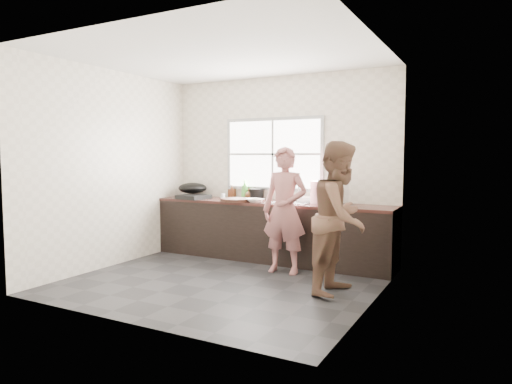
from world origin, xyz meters
The scene contains 30 objects.
floor centered at (0.00, 0.00, -0.01)m, with size 3.60×3.20×0.01m, color #29292C.
ceiling centered at (0.00, 0.00, 2.71)m, with size 3.60×3.20×0.01m, color silver.
wall_back centered at (0.00, 1.60, 1.35)m, with size 3.60×0.01×2.70m, color silver.
wall_left centered at (-1.80, 0.00, 1.35)m, with size 0.01×3.20×2.70m, color beige.
wall_right centered at (1.80, 0.00, 1.35)m, with size 0.01×3.20×2.70m, color silver.
wall_front centered at (0.00, -1.60, 1.35)m, with size 3.60×0.01×2.70m, color beige.
cabinet centered at (0.00, 1.29, 0.41)m, with size 3.60×0.62×0.82m, color black.
countertop centered at (0.00, 1.29, 0.84)m, with size 3.60×0.64×0.04m, color #381C17.
sink centered at (0.35, 1.29, 0.86)m, with size 0.55×0.45×0.02m, color silver.
faucet centered at (0.35, 1.49, 1.01)m, with size 0.02×0.02×0.30m, color silver.
window_frame centered at (-0.10, 1.59, 1.55)m, with size 1.60×0.05×1.10m, color #9EA0A5.
window_glazing centered at (-0.10, 1.57, 1.55)m, with size 1.50×0.01×1.00m, color white.
woman centered at (0.48, 0.74, 0.77)m, with size 0.56×0.37×1.54m, color #BB7270.
person_side centered at (1.39, 0.22, 0.84)m, with size 0.82×0.64×1.69m, color brown.
cutting_board centered at (-0.46, 1.08, 0.88)m, with size 0.45×0.45×0.04m, color #331C14.
cleaver centered at (-0.35, 1.33, 0.90)m, with size 0.18×0.09×0.01m, color #A5A8AC.
bowl_mince centered at (-0.14, 1.08, 0.89)m, with size 0.23×0.23×0.06m, color white.
bowl_crabs centered at (0.50, 1.39, 0.89)m, with size 0.21×0.21×0.07m, color white.
bowl_held centered at (0.31, 1.08, 0.89)m, with size 0.22×0.22×0.07m, color white.
black_pot centered at (-0.36, 1.52, 0.94)m, with size 0.23×0.23×0.16m, color black.
plate_food centered at (-0.65, 1.25, 0.87)m, with size 0.25×0.25×0.02m, color white.
bottle_green centered at (-0.56, 1.52, 1.00)m, with size 0.11×0.11×0.29m, color #3E8D2E.
bottle_brown_tall centered at (-0.80, 1.52, 0.96)m, with size 0.09×0.09×0.19m, color #422010.
bottle_brown_short centered at (-0.46, 1.47, 0.94)m, with size 0.12×0.12×0.16m, color #4E2B13.
glass_jar centered at (-0.80, 1.25, 0.91)m, with size 0.06×0.06×0.09m, color silver.
burner centered at (-1.25, 1.12, 0.89)m, with size 0.41×0.41×0.06m, color black.
wok centered at (-1.44, 1.37, 1.01)m, with size 0.46×0.46×0.17m, color black.
dish_rack centered at (0.90, 1.27, 1.02)m, with size 0.43×0.30×0.32m, color silver.
pot_lid_left centered at (-1.28, 1.46, 0.87)m, with size 0.26×0.26×0.01m, color #A3A6AA.
pot_lid_right centered at (-0.84, 1.41, 0.87)m, with size 0.22×0.22×0.01m, color silver.
Camera 1 is at (2.91, -4.63, 1.53)m, focal length 32.00 mm.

